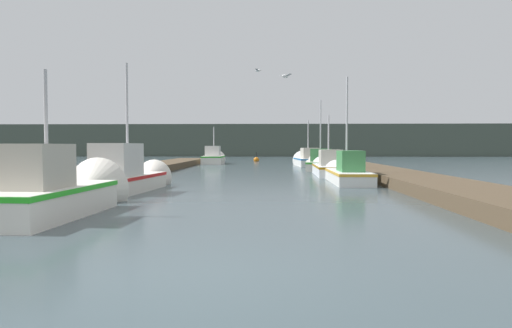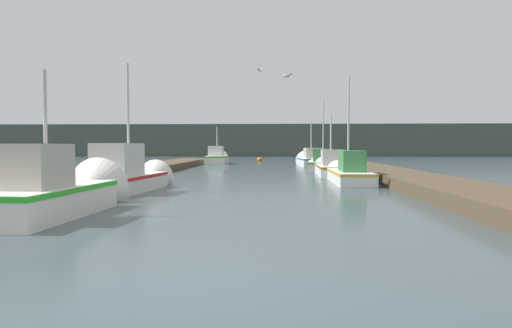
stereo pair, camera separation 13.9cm
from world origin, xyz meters
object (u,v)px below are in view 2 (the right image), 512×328
Objects in this scene: fishing_boat_4 at (323,163)px; seagull_1 at (286,76)px; fishing_boat_6 at (217,158)px; fishing_boat_3 at (330,167)px; fishing_boat_5 at (310,160)px; channel_buoy at (260,160)px; seagull_lead at (260,70)px; fishing_boat_1 at (130,176)px; fishing_boat_0 at (55,191)px; mooring_piling_1 at (328,157)px; fishing_boat_2 at (347,172)px; mooring_piling_0 at (317,157)px; mooring_piling_3 at (56,180)px.

fishing_boat_4 is 13.33m from seagull_1.
seagull_1 is (5.33, -22.14, 3.48)m from fishing_boat_6.
fishing_boat_5 is at bearing 92.53° from fishing_boat_3.
channel_buoy is 1.86× the size of seagull_lead.
fishing_boat_1 is 9.68m from seagull_lead.
fishing_boat_6 is 10.53× the size of seagull_1.
fishing_boat_1 is at bearing -9.17° from seagull_lead.
mooring_piling_1 is (9.00, 26.76, 0.16)m from fishing_boat_0.
fishing_boat_2 reaches higher than mooring_piling_0.
fishing_boat_1 is at bearing -129.44° from fishing_boat_3.
seagull_lead is at bearing -109.68° from fishing_boat_5.
seagull_lead reaches higher than fishing_boat_6.
fishing_boat_3 is 10.96× the size of seagull_lead.
fishing_boat_5 is (-0.21, 10.94, 0.02)m from fishing_boat_3.
fishing_boat_5 is (7.47, 24.82, -0.05)m from fishing_boat_0.
fishing_boat_1 is 21.12m from fishing_boat_5.
seagull_lead is (-3.38, -12.33, 4.74)m from fishing_boat_5.
seagull_lead reaches higher than channel_buoy.
fishing_boat_4 is 12.42m from fishing_boat_6.
seagull_lead reaches higher than fishing_boat_1.
fishing_boat_4 reaches higher than fishing_boat_1.
mooring_piling_0 is at bearing 88.42° from fishing_boat_2.
seagull_lead reaches higher than mooring_piling_1.
fishing_boat_3 is 8.64m from seagull_1.
fishing_boat_2 is 15.68m from fishing_boat_5.
mooring_piling_3 is (-9.72, -30.91, 0.08)m from mooring_piling_0.
mooring_piling_1 is 2.54× the size of seagull_1.
fishing_boat_4 reaches higher than fishing_boat_5.
fishing_boat_6 is at bearing 95.30° from fishing_boat_1.
seagull_lead is at bearing -76.80° from fishing_boat_6.
fishing_boat_6 is 23.04m from seagull_1.
mooring_piling_0 is at bearing -173.17° from seagull_lead.
mooring_piling_1 is 1.13× the size of mooring_piling_3.
fishing_boat_5 is at bearing 91.81° from fishing_boat_2.
fishing_boat_2 is (7.81, 4.10, -0.11)m from fishing_boat_1.
fishing_boat_3 reaches higher than mooring_piling_3.
fishing_boat_0 is 12.05m from fishing_boat_2.
fishing_boat_3 is at bearing -63.47° from fishing_boat_6.
mooring_piling_3 is (-8.50, -22.66, 0.14)m from fishing_boat_5.
fishing_boat_4 is at bearing -93.47° from mooring_piling_0.
fishing_boat_0 is 13.95m from seagull_lead.
channel_buoy is (-4.39, 20.22, -0.24)m from fishing_boat_3.
mooring_piling_0 is at bearing 77.77° from fishing_boat_0.
fishing_boat_2 is 0.93× the size of fishing_boat_3.
fishing_boat_3 reaches higher than mooring_piling_0.
seagull_1 is (-2.60, -12.58, 3.55)m from fishing_boat_4.
fishing_boat_2 is at bearing 96.02° from seagull_1.
fishing_boat_3 is 5.49× the size of mooring_piling_3.
fishing_boat_0 is at bearing -95.51° from channel_buoy.
fishing_boat_6 is (-7.93, 9.56, 0.07)m from fishing_boat_4.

